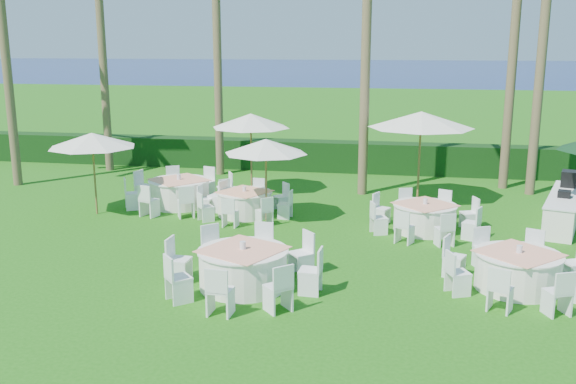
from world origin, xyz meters
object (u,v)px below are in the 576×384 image
banquet_table_e (245,203)px  banquet_table_f (425,217)px  banquet_table_d (179,192)px  umbrella_b (266,146)px  umbrella_a (92,140)px  umbrella_d (421,120)px  banquet_table_c (518,270)px  banquet_table_b (243,267)px  umbrella_c (251,121)px  buffet_table (564,208)px

banquet_table_e → banquet_table_f: size_ratio=0.98×
banquet_table_d → banquet_table_e: (2.34, -0.76, -0.06)m
banquet_table_d → umbrella_b: 3.79m
umbrella_a → umbrella_d: umbrella_d is taller
banquet_table_e → umbrella_a: 4.92m
banquet_table_d → umbrella_d: size_ratio=1.00×
banquet_table_c → banquet_table_f: bearing=114.6°
banquet_table_b → banquet_table_d: bearing=120.1°
banquet_table_b → umbrella_a: (-5.89, 5.04, 1.83)m
banquet_table_e → umbrella_a: umbrella_a is taller
banquet_table_d → umbrella_a: size_ratio=1.29×
banquet_table_f → umbrella_a: bearing=179.5°
banquet_table_b → banquet_table_f: (3.93, 4.96, -0.04)m
umbrella_a → umbrella_c: umbrella_c is taller
banquet_table_c → umbrella_b: (-6.38, 4.26, 1.79)m
banquet_table_f → umbrella_c: umbrella_c is taller
banquet_table_f → umbrella_b: 4.90m
banquet_table_b → umbrella_c: bearing=102.3°
banquet_table_b → banquet_table_d: size_ratio=1.01×
banquet_table_e → buffet_table: size_ratio=0.75×
banquet_table_b → umbrella_c: umbrella_c is taller
banquet_table_f → umbrella_a: 10.00m
banquet_table_c → banquet_table_b: bearing=-170.6°
banquet_table_e → umbrella_c: bearing=99.3°
banquet_table_d → umbrella_b: size_ratio=1.39×
umbrella_a → buffet_table: bearing=5.4°
umbrella_c → umbrella_a: bearing=-138.9°
banquet_table_e → umbrella_c: 3.60m
banquet_table_b → banquet_table_f: 6.33m
banquet_table_f → umbrella_d: bearing=92.4°
banquet_table_c → umbrella_d: size_ratio=0.92×
banquet_table_c → banquet_table_f: 4.41m
banquet_table_b → banquet_table_c: bearing=9.4°
banquet_table_f → umbrella_a: size_ratio=1.15×
umbrella_a → banquet_table_f: bearing=-0.5°
banquet_table_b → banquet_table_d: (-3.73, 6.45, 0.00)m
banquet_table_f → banquet_table_d: bearing=169.0°
banquet_table_c → banquet_table_e: 8.59m
banquet_table_f → umbrella_b: umbrella_b is taller
banquet_table_c → buffet_table: buffet_table is taller
banquet_table_d → buffet_table: size_ratio=0.86×
banquet_table_c → banquet_table_e: bearing=146.5°
banquet_table_e → umbrella_d: (5.19, 2.57, 2.33)m
banquet_table_e → buffet_table: 9.30m
banquet_table_f → banquet_table_c: bearing=-65.4°
banquet_table_c → umbrella_d: umbrella_d is taller
banquet_table_d → banquet_table_f: size_ratio=1.12×
umbrella_d → umbrella_c: bearing=177.0°
banquet_table_e → umbrella_b: size_ratio=1.22×
buffet_table → umbrella_b: bearing=-172.4°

